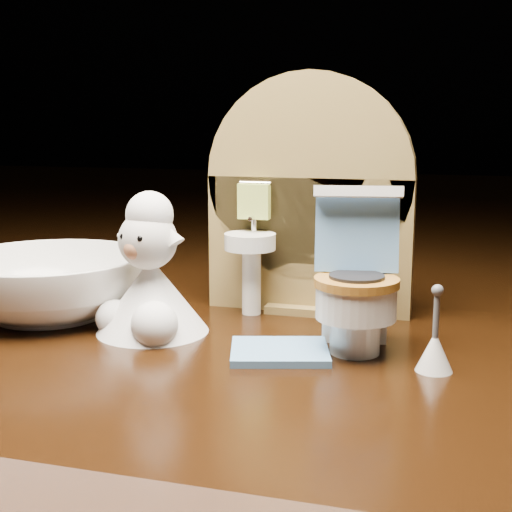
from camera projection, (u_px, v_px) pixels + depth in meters
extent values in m
cube|color=black|center=(284.00, 423.00, 0.41)|extent=(2.50, 2.50, 0.10)
cube|color=olive|center=(309.00, 245.00, 0.45)|extent=(0.13, 0.02, 0.09)
cylinder|color=olive|center=(310.00, 177.00, 0.44)|extent=(0.13, 0.02, 0.13)
cube|color=olive|center=(308.00, 306.00, 0.46)|extent=(0.05, 0.04, 0.01)
cylinder|color=white|center=(251.00, 280.00, 0.45)|extent=(0.01, 0.01, 0.04)
cylinder|color=white|center=(250.00, 242.00, 0.44)|extent=(0.03, 0.03, 0.01)
cylinder|color=silver|center=(254.00, 224.00, 0.45)|extent=(0.00, 0.00, 0.01)
cube|color=#B7CF54|center=(254.00, 201.00, 0.45)|extent=(0.02, 0.01, 0.02)
cube|color=olive|center=(364.00, 236.00, 0.43)|extent=(0.02, 0.01, 0.02)
cylinder|color=beige|center=(362.00, 247.00, 0.43)|extent=(0.02, 0.02, 0.02)
cylinder|color=white|center=(355.00, 334.00, 0.38)|extent=(0.03, 0.03, 0.02)
cylinder|color=white|center=(356.00, 302.00, 0.37)|extent=(0.04, 0.04, 0.02)
cylinder|color=#A16620|center=(357.00, 282.00, 0.37)|extent=(0.04, 0.04, 0.00)
cube|color=white|center=(355.00, 293.00, 0.40)|extent=(0.04, 0.02, 0.05)
cube|color=#5C8FC3|center=(357.00, 231.00, 0.38)|extent=(0.05, 0.02, 0.04)
cube|color=white|center=(358.00, 192.00, 0.37)|extent=(0.05, 0.02, 0.01)
cylinder|color=#9CC020|center=(375.00, 235.00, 0.39)|extent=(0.01, 0.01, 0.01)
cube|color=#5C8FC3|center=(280.00, 352.00, 0.37)|extent=(0.06, 0.05, 0.00)
cone|color=white|center=(434.00, 351.00, 0.35)|extent=(0.02, 0.02, 0.02)
cylinder|color=#59595B|center=(436.00, 315.00, 0.34)|extent=(0.00, 0.00, 0.02)
sphere|color=#59595B|center=(438.00, 290.00, 0.34)|extent=(0.01, 0.01, 0.01)
cone|color=white|center=(152.00, 295.00, 0.41)|extent=(0.07, 0.07, 0.04)
sphere|color=white|center=(155.00, 324.00, 0.39)|extent=(0.03, 0.03, 0.03)
sphere|color=white|center=(115.00, 318.00, 0.41)|extent=(0.02, 0.02, 0.02)
sphere|color=silver|center=(148.00, 240.00, 0.40)|extent=(0.03, 0.03, 0.03)
sphere|color=#B7764F|center=(134.00, 249.00, 0.39)|extent=(0.01, 0.01, 0.01)
sphere|color=white|center=(150.00, 215.00, 0.40)|extent=(0.03, 0.03, 0.03)
cone|color=silver|center=(129.00, 230.00, 0.41)|extent=(0.02, 0.01, 0.02)
cone|color=silver|center=(172.00, 234.00, 0.40)|extent=(0.02, 0.01, 0.02)
sphere|color=black|center=(124.00, 237.00, 0.39)|extent=(0.00, 0.00, 0.00)
sphere|color=black|center=(141.00, 239.00, 0.39)|extent=(0.00, 0.00, 0.00)
imported|color=white|center=(49.00, 285.00, 0.45)|extent=(0.15, 0.15, 0.04)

